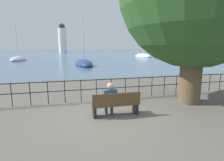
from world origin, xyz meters
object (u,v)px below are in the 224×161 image
Objects in this scene: sailboat_0 at (143,56)px; sailboat_3 at (84,64)px; park_bench at (116,104)px; harbor_lighthouse at (62,39)px; seated_person_left at (110,98)px; sailboat_1 at (18,59)px.

sailboat_0 reaches higher than sailboat_3.
park_bench is 0.23× the size of sailboat_3.
sailboat_0 is at bearing 45.34° from sailboat_3.
harbor_lighthouse reaches higher than sailboat_0.
sailboat_0 reaches higher than park_bench.
harbor_lighthouse reaches higher than park_bench.
park_bench is 0.34m from seated_person_left.
sailboat_1 is 18.26m from sailboat_3.
sailboat_1 is at bearing 129.50° from sailboat_3.
sailboat_1 reaches higher than sailboat_3.
sailboat_0 is at bearing -71.53° from harbor_lighthouse.
harbor_lighthouse reaches higher than sailboat_1.
seated_person_left is (-0.21, 0.07, 0.26)m from park_bench.
sailboat_3 is 0.43× the size of harbor_lighthouse.
sailboat_0 is 0.59× the size of harbor_lighthouse.
sailboat_0 is (20.24, 41.39, -0.07)m from park_bench.
seated_person_left is 0.16× the size of sailboat_1.
sailboat_3 reaches higher than park_bench.
sailboat_1 is 77.38m from harbor_lighthouse.
harbor_lighthouse is (-23.15, 69.33, 8.13)m from sailboat_0.
sailboat_0 is at bearing 63.67° from seated_person_left.
sailboat_1 is (-10.95, 34.14, -0.40)m from seated_person_left.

